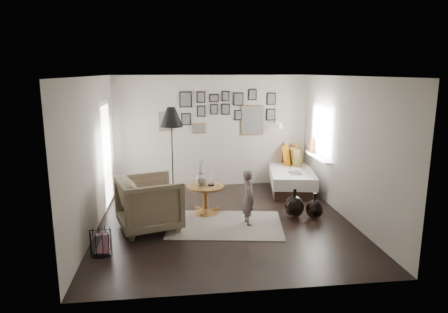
{
  "coord_description": "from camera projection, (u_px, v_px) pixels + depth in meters",
  "views": [
    {
      "loc": [
        -0.86,
        -6.83,
        2.68
      ],
      "look_at": [
        0.05,
        0.5,
        1.1
      ],
      "focal_mm": 32.0,
      "sensor_mm": 36.0,
      "label": 1
    }
  ],
  "objects": [
    {
      "name": "daybed",
      "position": [
        289.0,
        173.0,
        9.39
      ],
      "size": [
        1.3,
        2.3,
        1.07
      ],
      "rotation": [
        0.0,
        0.0,
        -0.18
      ],
      "color": "black",
      "rests_on": "ground"
    },
    {
      "name": "wall_front",
      "position": [
        250.0,
        191.0,
        4.7
      ],
      "size": [
        4.5,
        0.0,
        4.5
      ],
      "primitive_type": "plane",
      "rotation": [
        -1.57,
        0.0,
        0.0
      ],
      "color": "gray",
      "rests_on": "ground"
    },
    {
      "name": "wall_left",
      "position": [
        93.0,
        155.0,
        6.75
      ],
      "size": [
        0.0,
        4.8,
        4.8
      ],
      "primitive_type": "plane",
      "rotation": [
        1.57,
        0.0,
        1.57
      ],
      "color": "gray",
      "rests_on": "ground"
    },
    {
      "name": "ground",
      "position": [
        225.0,
        221.0,
        7.3
      ],
      "size": [
        4.8,
        4.8,
        0.0
      ],
      "primitive_type": "plane",
      "color": "black",
      "rests_on": "ground"
    },
    {
      "name": "ceiling",
      "position": [
        225.0,
        76.0,
        6.75
      ],
      "size": [
        4.8,
        4.8,
        0.0
      ],
      "primitive_type": "plane",
      "rotation": [
        3.14,
        0.0,
        0.0
      ],
      "color": "white",
      "rests_on": "wall_back"
    },
    {
      "name": "wall_sconce",
      "position": [
        279.0,
        125.0,
        9.25
      ],
      "size": [
        0.18,
        0.36,
        0.16
      ],
      "color": "white",
      "rests_on": "wall_back"
    },
    {
      "name": "demijohn_small",
      "position": [
        315.0,
        209.0,
        7.37
      ],
      "size": [
        0.32,
        0.32,
        0.5
      ],
      "color": "black",
      "rests_on": "ground"
    },
    {
      "name": "magazine_basket",
      "position": [
        101.0,
        242.0,
        5.94
      ],
      "size": [
        0.31,
        0.31,
        0.38
      ],
      "rotation": [
        0.0,
        0.0,
        0.02
      ],
      "color": "black",
      "rests_on": "ground"
    },
    {
      "name": "wall_back",
      "position": [
        212.0,
        131.0,
        9.35
      ],
      "size": [
        4.5,
        0.0,
        4.5
      ],
      "primitive_type": "plane",
      "rotation": [
        1.57,
        0.0,
        0.0
      ],
      "color": "gray",
      "rests_on": "ground"
    },
    {
      "name": "vase",
      "position": [
        201.0,
        178.0,
        7.55
      ],
      "size": [
        0.2,
        0.2,
        0.5
      ],
      "color": "black",
      "rests_on": "pedestal_table"
    },
    {
      "name": "window_right",
      "position": [
        316.0,
        154.0,
        8.66
      ],
      "size": [
        0.15,
        1.32,
        1.3
      ],
      "color": "white",
      "rests_on": "wall_right"
    },
    {
      "name": "armchair_cushion",
      "position": [
        151.0,
        201.0,
        6.9
      ],
      "size": [
        0.52,
        0.52,
        0.19
      ],
      "primitive_type": "cube",
      "rotation": [
        -0.21,
        0.0,
        0.26
      ],
      "color": "silver",
      "rests_on": "armchair"
    },
    {
      "name": "armchair",
      "position": [
        150.0,
        203.0,
        6.85
      ],
      "size": [
        1.26,
        1.24,
        0.92
      ],
      "primitive_type": "imported",
      "rotation": [
        0.0,
        0.0,
        1.87
      ],
      "color": "#72654D",
      "rests_on": "ground"
    },
    {
      "name": "door_left",
      "position": [
        106.0,
        155.0,
        7.97
      ],
      "size": [
        0.0,
        2.14,
        2.14
      ],
      "color": "white",
      "rests_on": "wall_left"
    },
    {
      "name": "pedestal_table",
      "position": [
        205.0,
        201.0,
        7.63
      ],
      "size": [
        0.71,
        0.71,
        0.56
      ],
      "rotation": [
        0.0,
        0.0,
        -0.07
      ],
      "color": "brown",
      "rests_on": "ground"
    },
    {
      "name": "gallery_wall",
      "position": [
        224.0,
        112.0,
        9.28
      ],
      "size": [
        2.74,
        0.03,
        1.08
      ],
      "color": "brown",
      "rests_on": "wall_back"
    },
    {
      "name": "candles",
      "position": [
        211.0,
        179.0,
        7.56
      ],
      "size": [
        0.12,
        0.12,
        0.26
      ],
      "color": "black",
      "rests_on": "pedestal_table"
    },
    {
      "name": "floor_lamp",
      "position": [
        171.0,
        121.0,
        8.01
      ],
      "size": [
        0.46,
        0.46,
        1.98
      ],
      "rotation": [
        0.0,
        0.0,
        0.42
      ],
      "color": "black",
      "rests_on": "ground"
    },
    {
      "name": "demijohn_large",
      "position": [
        294.0,
        206.0,
        7.44
      ],
      "size": [
        0.36,
        0.36,
        0.55
      ],
      "color": "black",
      "rests_on": "ground"
    },
    {
      "name": "wall_right",
      "position": [
        347.0,
        148.0,
        7.3
      ],
      "size": [
        0.0,
        4.8,
        4.8
      ],
      "primitive_type": "plane",
      "rotation": [
        1.57,
        0.0,
        -1.57
      ],
      "color": "gray",
      "rests_on": "ground"
    },
    {
      "name": "rug",
      "position": [
        226.0,
        225.0,
        7.11
      ],
      "size": [
        2.18,
        1.69,
        0.01
      ],
      "primitive_type": "cube",
      "rotation": [
        0.0,
        0.0,
        -0.16
      ],
      "color": "beige",
      "rests_on": "ground"
    },
    {
      "name": "magazine_on_daybed",
      "position": [
        295.0,
        173.0,
        8.72
      ],
      "size": [
        0.24,
        0.33,
        0.02
      ],
      "primitive_type": "cube",
      "rotation": [
        0.0,
        0.0,
        -0.0
      ],
      "color": "black",
      "rests_on": "daybed"
    },
    {
      "name": "child",
      "position": [
        248.0,
        198.0,
        7.04
      ],
      "size": [
        0.27,
        0.38,
        0.99
      ],
      "primitive_type": "imported",
      "rotation": [
        0.0,
        0.0,
        1.67
      ],
      "color": "brown",
      "rests_on": "ground"
    }
  ]
}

